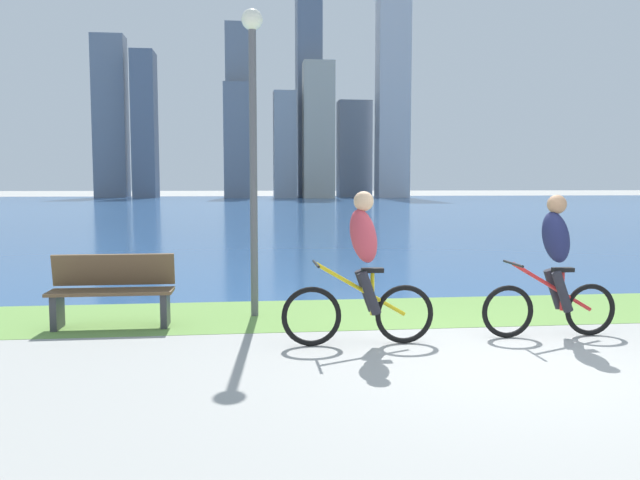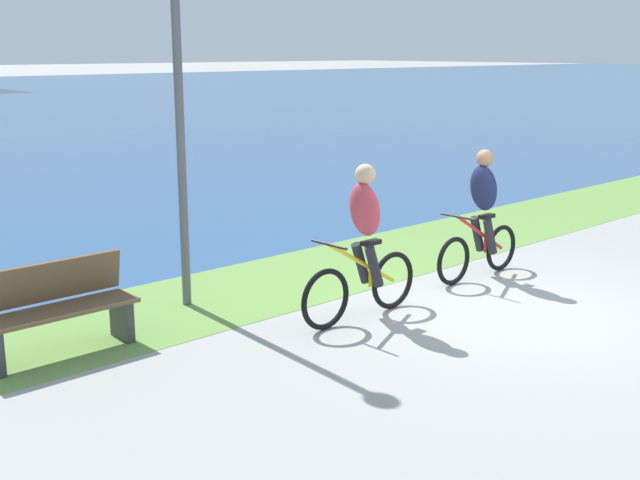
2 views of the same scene
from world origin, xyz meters
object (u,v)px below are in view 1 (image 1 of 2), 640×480
(cyclist_lead, at_px, (362,270))
(bench_near_path, at_px, (112,291))
(cyclist_trailing, at_px, (554,266))
(lamppost_tall, at_px, (253,119))

(cyclist_lead, relative_size, bench_near_path, 1.13)
(bench_near_path, bearing_deg, cyclist_lead, -23.01)
(cyclist_lead, distance_m, cyclist_trailing, 2.28)
(cyclist_lead, bearing_deg, cyclist_trailing, 3.00)
(cyclist_trailing, xyz_separation_m, bench_near_path, (-5.20, 1.12, -0.38))
(cyclist_lead, bearing_deg, bench_near_path, 156.99)
(cyclist_lead, bearing_deg, lamppost_tall, 124.17)
(cyclist_trailing, height_order, bench_near_path, cyclist_trailing)
(cyclist_trailing, distance_m, lamppost_tall, 4.19)
(cyclist_lead, height_order, lamppost_tall, lamppost_tall)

